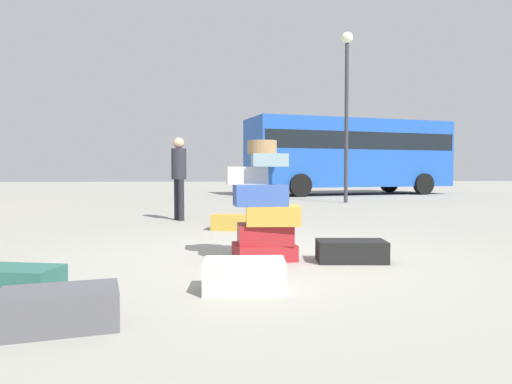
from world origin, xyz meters
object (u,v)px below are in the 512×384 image
Objects in this scene: suitcase_black_behind_tower at (351,251)px; parked_bus at (350,152)px; suitcase_tower at (263,211)px; suitcase_teal_upright_blue at (19,280)px; suitcase_cream_foreground_near at (244,276)px; lamp_post at (347,90)px; person_bearded_onlooker at (179,171)px; suitcase_charcoal_left_side at (60,309)px; suitcase_tan_foreground_far at (236,222)px.

suitcase_black_behind_tower is 15.46m from parked_bus.
suitcase_tower is 2.10× the size of suitcase_teal_upright_blue.
suitcase_cream_foreground_near is 1.83m from suitcase_teal_upright_blue.
lamp_post is (2.78, 9.49, 3.44)m from suitcase_black_behind_tower.
suitcase_black_behind_tower is 10.47m from lamp_post.
suitcase_black_behind_tower is 0.14× the size of lamp_post.
suitcase_teal_upright_blue is 0.85× the size of suitcase_black_behind_tower.
suitcase_cream_foreground_near reaches higher than suitcase_black_behind_tower.
parked_bus is at bearing 69.40° from suitcase_tower.
lamp_post is at bearing 79.88° from suitcase_black_behind_tower.
suitcase_cream_foreground_near is 16.94m from parked_bus.
lamp_post reaches higher than person_bearded_onlooker.
suitcase_teal_upright_blue is 1.09m from suitcase_charcoal_left_side.
parked_bus is at bearing 71.79° from lamp_post.
lamp_post reaches higher than suitcase_cream_foreground_near.
suitcase_black_behind_tower is (3.09, 1.01, 0.01)m from suitcase_teal_upright_blue.
lamp_post is (3.72, 9.26, 3.01)m from suitcase_tower.
parked_bus reaches higher than suitcase_tower.
suitcase_tower is 1.67× the size of suitcase_tan_foreground_far.
lamp_post reaches higher than suitcase_teal_upright_blue.
suitcase_teal_upright_blue is at bearing -149.99° from suitcase_tower.
person_bearded_onlooker is (-2.15, 4.59, 0.88)m from suitcase_black_behind_tower.
parked_bus reaches higher than suitcase_cream_foreground_near.
suitcase_teal_upright_blue is at bearing -101.20° from suitcase_tan_foreground_far.
suitcase_tan_foreground_far is 0.48× the size of person_bearded_onlooker.
suitcase_cream_foreground_near is 11.88m from lamp_post.
suitcase_tower reaches higher than suitcase_charcoal_left_side.
suitcase_cream_foreground_near is 4.03m from suitcase_tan_foreground_far.
lamp_post is (4.93, 4.90, 2.55)m from person_bearded_onlooker.
suitcase_teal_upright_blue is (-1.83, 0.14, -0.03)m from suitcase_cream_foreground_near.
suitcase_tower is at bearing 41.63° from suitcase_charcoal_left_side.
parked_bus is at bearing 74.63° from suitcase_cream_foreground_near.
suitcase_charcoal_left_side is at bearing -114.79° from lamp_post.
suitcase_black_behind_tower is (1.26, 1.15, -0.02)m from suitcase_cream_foreground_near.
suitcase_tower is 4.55m from person_bearded_onlooker.
suitcase_charcoal_left_side is at bearing -90.23° from suitcase_tan_foreground_far.
suitcase_charcoal_left_side is 6.59m from person_bearded_onlooker.
person_bearded_onlooker is at bearing 74.27° from suitcase_charcoal_left_side.
lamp_post is (4.04, 10.64, 3.42)m from suitcase_cream_foreground_near.
suitcase_black_behind_tower is 1.04× the size of suitcase_charcoal_left_side.
suitcase_charcoal_left_side is at bearing -136.03° from suitcase_black_behind_tower.
suitcase_black_behind_tower is at bearing -53.20° from suitcase_tan_foreground_far.
suitcase_cream_foreground_near is 0.84× the size of suitcase_tan_foreground_far.
parked_bus reaches higher than suitcase_tan_foreground_far.
suitcase_charcoal_left_side is 0.08× the size of parked_bus.
person_bearded_onlooker is 7.40m from lamp_post.
suitcase_black_behind_tower is 5.14m from person_bearded_onlooker.
suitcase_tower is 1.47m from suitcase_cream_foreground_near.
suitcase_cream_foreground_near is (-0.32, -1.38, -0.41)m from suitcase_tower.
parked_bus reaches higher than suitcase_teal_upright_blue.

